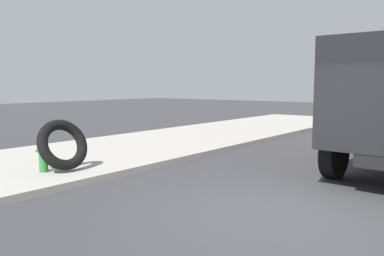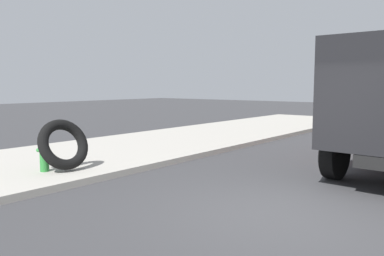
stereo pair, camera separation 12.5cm
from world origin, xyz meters
TOP-DOWN VIEW (x-y plane):
  - ground_plane at (0.00, 0.00)m, footprint 80.00×80.00m
  - sidewalk_curb at (0.00, 6.50)m, footprint 36.00×5.00m
  - fire_hydrant at (-0.98, 5.24)m, footprint 0.22×0.51m
  - loose_tire at (-0.64, 5.01)m, footprint 1.23×0.78m

SIDE VIEW (x-z plane):
  - ground_plane at x=0.00m, z-range 0.00..0.00m
  - sidewalk_curb at x=0.00m, z-range 0.00..0.15m
  - fire_hydrant at x=-0.98m, z-range 0.18..1.08m
  - loose_tire at x=-0.64m, z-range 0.15..1.33m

